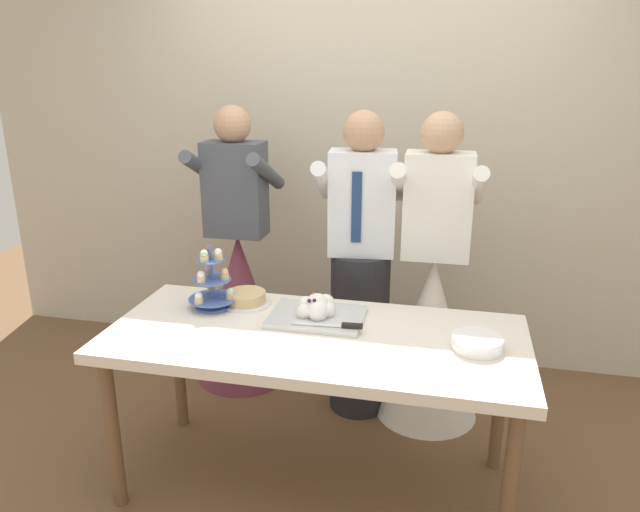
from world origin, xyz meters
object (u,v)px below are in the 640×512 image
(plate_stack, at_px, (477,343))
(round_cake, at_px, (246,298))
(cupcake_stand, at_px, (212,284))
(person_guest, at_px, (240,289))
(main_cake_tray, at_px, (317,312))
(dessert_table, at_px, (315,349))
(person_bride, at_px, (431,317))
(person_groom, at_px, (360,283))

(plate_stack, relative_size, round_cake, 0.87)
(cupcake_stand, xyz_separation_m, plate_stack, (1.21, -0.17, -0.09))
(cupcake_stand, xyz_separation_m, person_guest, (-0.14, 0.72, -0.31))
(main_cake_tray, bearing_deg, cupcake_stand, 176.81)
(cupcake_stand, height_order, main_cake_tray, cupcake_stand)
(cupcake_stand, distance_m, main_cake_tray, 0.52)
(main_cake_tray, relative_size, plate_stack, 2.08)
(main_cake_tray, height_order, person_guest, person_guest)
(main_cake_tray, distance_m, round_cake, 0.39)
(dessert_table, distance_m, round_cake, 0.48)
(plate_stack, height_order, person_bride, person_bride)
(cupcake_stand, bearing_deg, main_cake_tray, -3.19)
(plate_stack, bearing_deg, person_guest, 146.55)
(person_groom, height_order, person_bride, same)
(cupcake_stand, relative_size, main_cake_tray, 0.70)
(dessert_table, bearing_deg, person_guest, 127.19)
(cupcake_stand, distance_m, person_guest, 0.80)
(dessert_table, relative_size, person_groom, 1.08)
(dessert_table, height_order, cupcake_stand, cupcake_stand)
(cupcake_stand, height_order, person_bride, person_bride)
(main_cake_tray, bearing_deg, dessert_table, -80.74)
(dessert_table, distance_m, cupcake_stand, 0.59)
(round_cake, xyz_separation_m, person_bride, (0.86, 0.48, -0.22))
(person_groom, bearing_deg, plate_stack, -50.24)
(dessert_table, height_order, round_cake, round_cake)
(round_cake, distance_m, person_groom, 0.67)
(person_guest, bearing_deg, round_cake, -66.59)
(dessert_table, height_order, person_groom, person_groom)
(person_bride, bearing_deg, person_groom, -177.62)
(dessert_table, distance_m, plate_stack, 0.68)
(person_guest, bearing_deg, cupcake_stand, -78.82)
(person_groom, bearing_deg, person_bride, 2.38)
(plate_stack, relative_size, person_groom, 0.13)
(person_groom, bearing_deg, main_cake_tray, -100.42)
(person_groom, bearing_deg, cupcake_stand, -138.68)
(cupcake_stand, distance_m, round_cake, 0.18)
(person_bride, bearing_deg, round_cake, -150.68)
(main_cake_tray, xyz_separation_m, person_bride, (0.49, 0.59, -0.23))
(dessert_table, distance_m, person_groom, 0.72)
(plate_stack, distance_m, person_guest, 1.64)
(dessert_table, xyz_separation_m, cupcake_stand, (-0.54, 0.17, 0.19))
(round_cake, height_order, person_bride, person_bride)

